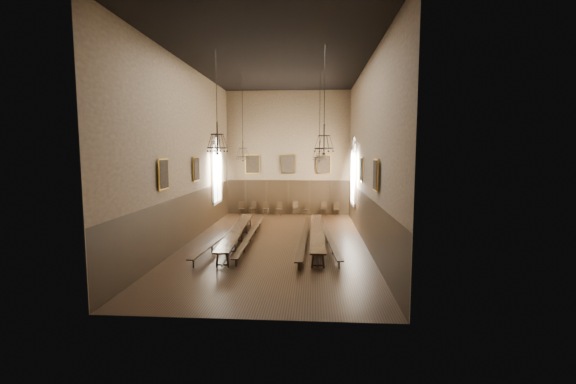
# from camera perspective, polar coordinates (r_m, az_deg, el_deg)

# --- Properties ---
(floor) EXTENTS (9.00, 18.00, 0.02)m
(floor) POSITION_cam_1_polar(r_m,az_deg,el_deg) (19.80, -1.76, -7.55)
(floor) COLOR black
(floor) RESTS_ON ground
(ceiling) EXTENTS (9.00, 18.00, 0.02)m
(ceiling) POSITION_cam_1_polar(r_m,az_deg,el_deg) (19.73, -1.85, 18.83)
(ceiling) COLOR black
(ceiling) RESTS_ON ground
(wall_back) EXTENTS (9.00, 0.02, 9.00)m
(wall_back) POSITION_cam_1_polar(r_m,az_deg,el_deg) (28.23, -0.01, 5.77)
(wall_back) COLOR #7D684D
(wall_back) RESTS_ON ground
(wall_front) EXTENTS (9.00, 0.02, 9.00)m
(wall_front) POSITION_cam_1_polar(r_m,az_deg,el_deg) (10.32, -6.70, 5.17)
(wall_front) COLOR #7D684D
(wall_front) RESTS_ON ground
(wall_left) EXTENTS (0.02, 18.00, 9.00)m
(wall_left) POSITION_cam_1_polar(r_m,az_deg,el_deg) (20.19, -14.70, 5.44)
(wall_left) COLOR #7D684D
(wall_left) RESTS_ON ground
(wall_right) EXTENTS (0.02, 18.00, 9.00)m
(wall_right) POSITION_cam_1_polar(r_m,az_deg,el_deg) (19.33, 11.69, 5.49)
(wall_right) COLOR #7D684D
(wall_right) RESTS_ON ground
(wainscot_panelling) EXTENTS (9.00, 18.00, 2.50)m
(wainscot_panelling) POSITION_cam_1_polar(r_m,az_deg,el_deg) (19.54, -1.77, -3.96)
(wainscot_panelling) COLOR black
(wainscot_panelling) RESTS_ON floor
(table_left) EXTENTS (1.16, 9.29, 0.72)m
(table_left) POSITION_cam_1_polar(r_m,az_deg,el_deg) (19.87, -7.52, -6.46)
(table_left) COLOR black
(table_left) RESTS_ON floor
(table_right) EXTENTS (0.65, 9.16, 0.71)m
(table_right) POSITION_cam_1_polar(r_m,az_deg,el_deg) (19.61, 4.33, -6.60)
(table_right) COLOR black
(table_right) RESTS_ON floor
(bench_left_outer) EXTENTS (0.90, 10.00, 0.45)m
(bench_left_outer) POSITION_cam_1_polar(r_m,az_deg,el_deg) (20.30, -9.14, -6.43)
(bench_left_outer) COLOR black
(bench_left_outer) RESTS_ON floor
(bench_left_inner) EXTENTS (0.53, 9.35, 0.42)m
(bench_left_inner) POSITION_cam_1_polar(r_m,az_deg,el_deg) (20.03, -5.59, -6.60)
(bench_left_inner) COLOR black
(bench_left_inner) RESTS_ON floor
(bench_right_inner) EXTENTS (0.56, 10.07, 0.45)m
(bench_right_inner) POSITION_cam_1_polar(r_m,az_deg,el_deg) (19.77, 2.48, -6.69)
(bench_right_inner) COLOR black
(bench_right_inner) RESTS_ON floor
(bench_right_outer) EXTENTS (0.93, 9.40, 0.42)m
(bench_right_outer) POSITION_cam_1_polar(r_m,az_deg,el_deg) (19.81, 5.91, -6.75)
(bench_right_outer) COLOR black
(bench_right_outer) RESTS_ON floor
(chair_0) EXTENTS (0.50, 0.50, 0.94)m
(chair_0) POSITION_cam_1_polar(r_m,az_deg,el_deg) (28.49, -6.88, -2.79)
(chair_0) COLOR black
(chair_0) RESTS_ON floor
(chair_1) EXTENTS (0.54, 0.54, 0.99)m
(chair_1) POSITION_cam_1_polar(r_m,az_deg,el_deg) (28.39, -5.23, -2.77)
(chair_1) COLOR black
(chair_1) RESTS_ON floor
(chair_2) EXTENTS (0.43, 0.43, 0.97)m
(chair_2) POSITION_cam_1_polar(r_m,az_deg,el_deg) (28.19, -3.32, -2.83)
(chair_2) COLOR black
(chair_2) RESTS_ON floor
(chair_3) EXTENTS (0.51, 0.51, 0.93)m
(chair_3) POSITION_cam_1_polar(r_m,az_deg,el_deg) (28.14, -1.32, -2.86)
(chair_3) COLOR black
(chair_3) RESTS_ON floor
(chair_4) EXTENTS (0.56, 0.56, 0.99)m
(chair_4) POSITION_cam_1_polar(r_m,az_deg,el_deg) (28.11, 1.19, -2.83)
(chair_4) COLOR black
(chair_4) RESTS_ON floor
(chair_5) EXTENTS (0.48, 0.48, 0.87)m
(chair_5) POSITION_cam_1_polar(r_m,az_deg,el_deg) (28.08, 2.75, -2.93)
(chair_5) COLOR black
(chair_5) RESTS_ON floor
(chair_6) EXTENTS (0.53, 0.53, 1.01)m
(chair_6) POSITION_cam_1_polar(r_m,az_deg,el_deg) (28.01, 5.28, -2.88)
(chair_6) COLOR black
(chair_6) RESTS_ON floor
(chair_7) EXTENTS (0.50, 0.50, 0.96)m
(chair_7) POSITION_cam_1_polar(r_m,az_deg,el_deg) (28.07, 7.26, -2.92)
(chair_7) COLOR black
(chair_7) RESTS_ON floor
(chandelier_back_left) EXTENTS (0.76, 0.76, 4.80)m
(chandelier_back_left) POSITION_cam_1_polar(r_m,az_deg,el_deg) (22.06, -6.70, 6.14)
(chandelier_back_left) COLOR black
(chandelier_back_left) RESTS_ON ceiling
(chandelier_back_right) EXTENTS (0.75, 0.75, 4.84)m
(chandelier_back_right) POSITION_cam_1_polar(r_m,az_deg,el_deg) (21.42, 4.69, 6.10)
(chandelier_back_right) COLOR black
(chandelier_back_right) RESTS_ON ceiling
(chandelier_front_left) EXTENTS (0.91, 0.91, 4.36)m
(chandelier_front_left) POSITION_cam_1_polar(r_m,az_deg,el_deg) (17.30, -10.42, 7.36)
(chandelier_front_left) COLOR black
(chandelier_front_left) RESTS_ON ceiling
(chandelier_front_right) EXTENTS (0.81, 0.81, 4.37)m
(chandelier_front_right) POSITION_cam_1_polar(r_m,az_deg,el_deg) (16.36, 5.36, 7.53)
(chandelier_front_right) COLOR black
(chandelier_front_right) RESTS_ON ceiling
(portrait_back_0) EXTENTS (1.10, 0.12, 1.40)m
(portrait_back_0) POSITION_cam_1_polar(r_m,az_deg,el_deg) (28.40, -5.28, 4.13)
(portrait_back_0) COLOR gold
(portrait_back_0) RESTS_ON wall_back
(portrait_back_1) EXTENTS (1.10, 0.12, 1.40)m
(portrait_back_1) POSITION_cam_1_polar(r_m,az_deg,el_deg) (28.11, -0.03, 4.13)
(portrait_back_1) COLOR gold
(portrait_back_1) RESTS_ON wall_back
(portrait_back_2) EXTENTS (1.10, 0.12, 1.40)m
(portrait_back_2) POSITION_cam_1_polar(r_m,az_deg,el_deg) (28.06, 5.29, 4.10)
(portrait_back_2) COLOR gold
(portrait_back_2) RESTS_ON wall_back
(portrait_left_0) EXTENTS (0.12, 1.00, 1.30)m
(portrait_left_0) POSITION_cam_1_polar(r_m,az_deg,el_deg) (21.12, -13.45, 3.32)
(portrait_left_0) COLOR gold
(portrait_left_0) RESTS_ON wall_left
(portrait_left_1) EXTENTS (0.12, 1.00, 1.30)m
(portrait_left_1) POSITION_cam_1_polar(r_m,az_deg,el_deg) (16.88, -17.97, 2.54)
(portrait_left_1) COLOR gold
(portrait_left_1) RESTS_ON wall_left
(portrait_right_0) EXTENTS (0.12, 1.00, 1.30)m
(portrait_right_0) POSITION_cam_1_polar(r_m,az_deg,el_deg) (20.33, 10.89, 3.28)
(portrait_right_0) COLOR gold
(portrait_right_0) RESTS_ON wall_right
(portrait_right_1) EXTENTS (0.12, 1.00, 1.30)m
(portrait_right_1) POSITION_cam_1_polar(r_m,az_deg,el_deg) (15.88, 12.88, 2.48)
(portrait_right_1) COLOR gold
(portrait_right_1) RESTS_ON wall_right
(window_right) EXTENTS (0.20, 2.20, 4.60)m
(window_right) POSITION_cam_1_polar(r_m,az_deg,el_deg) (24.82, 9.72, 3.09)
(window_right) COLOR white
(window_right) RESTS_ON wall_right
(window_left) EXTENTS (0.20, 2.20, 4.60)m
(window_left) POSITION_cam_1_polar(r_m,az_deg,el_deg) (25.48, -10.55, 3.15)
(window_left) COLOR white
(window_left) RESTS_ON wall_left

